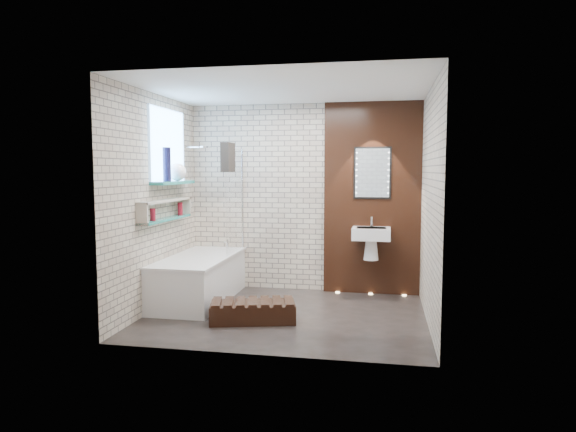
% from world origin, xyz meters
% --- Properties ---
extents(ground, '(3.20, 3.20, 0.00)m').
position_xyz_m(ground, '(0.00, 0.00, 0.00)').
color(ground, black).
rests_on(ground, ground).
extents(room_shell, '(3.24, 3.20, 2.60)m').
position_xyz_m(room_shell, '(0.00, 0.00, 1.30)').
color(room_shell, '#B19E8D').
rests_on(room_shell, ground).
extents(walnut_panel, '(1.30, 0.06, 2.60)m').
position_xyz_m(walnut_panel, '(0.95, 1.27, 1.30)').
color(walnut_panel, black).
rests_on(walnut_panel, ground).
extents(clerestory_window, '(0.18, 1.00, 0.94)m').
position_xyz_m(clerestory_window, '(-1.57, 0.35, 1.90)').
color(clerestory_window, '#7FADE0').
rests_on(clerestory_window, room_shell).
extents(display_niche, '(0.14, 1.30, 0.26)m').
position_xyz_m(display_niche, '(-1.53, 0.15, 1.20)').
color(display_niche, teal).
rests_on(display_niche, room_shell).
extents(bathtub, '(0.79, 1.74, 0.70)m').
position_xyz_m(bathtub, '(-1.22, 0.45, 0.29)').
color(bathtub, white).
rests_on(bathtub, ground).
extents(bath_screen, '(0.01, 0.78, 1.40)m').
position_xyz_m(bath_screen, '(-0.87, 0.89, 1.28)').
color(bath_screen, white).
rests_on(bath_screen, bathtub).
extents(towel, '(0.11, 0.29, 0.38)m').
position_xyz_m(towel, '(-0.87, 0.60, 1.85)').
color(towel, black).
rests_on(towel, bath_screen).
extents(shower_head, '(0.18, 0.18, 0.02)m').
position_xyz_m(shower_head, '(-1.30, 0.95, 2.00)').
color(shower_head, silver).
rests_on(shower_head, room_shell).
extents(washbasin, '(0.50, 0.36, 0.58)m').
position_xyz_m(washbasin, '(0.95, 1.07, 0.79)').
color(washbasin, white).
rests_on(washbasin, walnut_panel).
extents(led_mirror, '(0.50, 0.02, 0.70)m').
position_xyz_m(led_mirror, '(0.95, 1.23, 1.65)').
color(led_mirror, black).
rests_on(led_mirror, walnut_panel).
extents(walnut_step, '(1.01, 0.64, 0.21)m').
position_xyz_m(walnut_step, '(-0.32, -0.30, 0.10)').
color(walnut_step, black).
rests_on(walnut_step, ground).
extents(niche_bottles, '(0.07, 0.87, 0.16)m').
position_xyz_m(niche_bottles, '(-1.53, 0.23, 1.18)').
color(niche_bottles, maroon).
rests_on(niche_bottles, display_niche).
extents(sill_vases, '(0.23, 0.48, 0.41)m').
position_xyz_m(sill_vases, '(-1.50, 0.37, 1.69)').
color(sill_vases, white).
rests_on(sill_vases, clerestory_window).
extents(floor_uplights, '(0.96, 0.06, 0.01)m').
position_xyz_m(floor_uplights, '(0.95, 1.20, 0.01)').
color(floor_uplights, '#FFD899').
rests_on(floor_uplights, ground).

